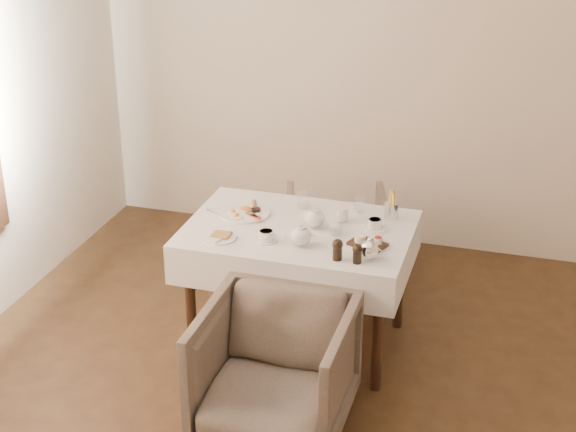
# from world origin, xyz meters

# --- Properties ---
(table) EXTENTS (1.28, 0.88, 0.75)m
(table) POSITION_xyz_m (-0.36, 0.95, 0.64)
(table) COLOR black
(table) RESTS_ON ground
(armchair_near) EXTENTS (0.74, 0.76, 0.69)m
(armchair_near) POSITION_xyz_m (-0.24, 0.14, 0.34)
(armchair_near) COLOR #50443A
(armchair_near) RESTS_ON ground
(armchair_far) EXTENTS (0.82, 0.83, 0.62)m
(armchair_far) POSITION_xyz_m (-0.33, 1.77, 0.31)
(armchair_far) COLOR #50443A
(armchair_far) RESTS_ON ground
(breakfast_plate) EXTENTS (0.30, 0.30, 0.04)m
(breakfast_plate) POSITION_xyz_m (-0.71, 1.05, 0.77)
(breakfast_plate) COLOR white
(breakfast_plate) RESTS_ON table
(side_plate) EXTENTS (0.21, 0.20, 0.02)m
(side_plate) POSITION_xyz_m (-0.75, 0.69, 0.76)
(side_plate) COLOR white
(side_plate) RESTS_ON table
(teapot_centre) EXTENTS (0.19, 0.16, 0.13)m
(teapot_centre) POSITION_xyz_m (-0.27, 0.98, 0.82)
(teapot_centre) COLOR white
(teapot_centre) RESTS_ON table
(teapot_front) EXTENTS (0.16, 0.13, 0.13)m
(teapot_front) POSITION_xyz_m (-0.28, 0.74, 0.82)
(teapot_front) COLOR white
(teapot_front) RESTS_ON table
(creamer) EXTENTS (0.08, 0.08, 0.08)m
(creamer) POSITION_xyz_m (-0.14, 1.12, 0.80)
(creamer) COLOR white
(creamer) RESTS_ON table
(teacup_near) EXTENTS (0.13, 0.13, 0.06)m
(teacup_near) POSITION_xyz_m (-0.48, 0.74, 0.78)
(teacup_near) COLOR white
(teacup_near) RESTS_ON table
(teacup_far) EXTENTS (0.13, 0.13, 0.06)m
(teacup_far) POSITION_xyz_m (0.06, 1.06, 0.78)
(teacup_far) COLOR white
(teacup_far) RESTS_ON table
(glass_left) EXTENTS (0.08, 0.08, 0.10)m
(glass_left) POSITION_xyz_m (-0.41, 1.23, 0.80)
(glass_left) COLOR silver
(glass_left) RESTS_ON table
(glass_mid) EXTENTS (0.09, 0.09, 0.10)m
(glass_mid) POSITION_xyz_m (-0.13, 0.93, 0.80)
(glass_mid) COLOR silver
(glass_mid) RESTS_ON table
(glass_right) EXTENTS (0.08, 0.08, 0.09)m
(glass_right) POSITION_xyz_m (-0.08, 1.27, 0.80)
(glass_right) COLOR silver
(glass_right) RESTS_ON table
(condiment_board) EXTENTS (0.23, 0.19, 0.05)m
(condiment_board) POSITION_xyz_m (0.07, 0.84, 0.77)
(condiment_board) COLOR black
(condiment_board) RESTS_ON table
(pepper_mill_left) EXTENTS (0.07, 0.07, 0.12)m
(pepper_mill_left) POSITION_xyz_m (-0.05, 0.63, 0.82)
(pepper_mill_left) COLOR black
(pepper_mill_left) RESTS_ON table
(pepper_mill_right) EXTENTS (0.07, 0.07, 0.11)m
(pepper_mill_right) POSITION_xyz_m (0.06, 0.63, 0.81)
(pepper_mill_right) COLOR black
(pepper_mill_right) RESTS_ON table
(silver_pot) EXTENTS (0.13, 0.11, 0.13)m
(silver_pot) POSITION_xyz_m (0.11, 0.69, 0.82)
(silver_pot) COLOR white
(silver_pot) RESTS_ON table
(fries_cup) EXTENTS (0.08, 0.08, 0.17)m
(fries_cup) POSITION_xyz_m (0.12, 1.23, 0.83)
(fries_cup) COLOR silver
(fries_cup) RESTS_ON table
(cutlery_fork) EXTENTS (0.19, 0.07, 0.00)m
(cutlery_fork) POSITION_xyz_m (-0.86, 1.07, 0.76)
(cutlery_fork) COLOR silver
(cutlery_fork) RESTS_ON table
(cutlery_knife) EXTENTS (0.18, 0.08, 0.00)m
(cutlery_knife) POSITION_xyz_m (-0.85, 0.99, 0.76)
(cutlery_knife) COLOR silver
(cutlery_knife) RESTS_ON table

